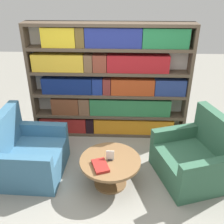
# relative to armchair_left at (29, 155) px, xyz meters

# --- Properties ---
(ground_plane) EXTENTS (14.00, 14.00, 0.00)m
(ground_plane) POSITION_rel_armchair_left_xyz_m (1.10, -0.37, -0.30)
(ground_plane) COLOR gray
(bookshelf) EXTENTS (2.65, 0.30, 1.95)m
(bookshelf) POSITION_rel_armchair_left_xyz_m (1.10, 1.13, 0.67)
(bookshelf) COLOR silver
(bookshelf) RESTS_ON ground_plane
(armchair_left) EXTENTS (0.87, 0.97, 0.94)m
(armchair_left) POSITION_rel_armchair_left_xyz_m (0.00, 0.00, 0.00)
(armchair_left) COLOR #386684
(armchair_left) RESTS_ON ground_plane
(armchair_right) EXTENTS (1.09, 1.16, 0.94)m
(armchair_right) POSITION_rel_armchair_left_xyz_m (2.36, 0.02, 0.00)
(armchair_right) COLOR #336047
(armchair_right) RESTS_ON ground_plane
(coffee_table) EXTENTS (0.82, 0.82, 0.41)m
(coffee_table) POSITION_rel_armchair_left_xyz_m (1.18, -0.19, -0.01)
(coffee_table) COLOR brown
(coffee_table) RESTS_ON ground_plane
(table_sign) EXTENTS (0.11, 0.06, 0.14)m
(table_sign) POSITION_rel_armchair_left_xyz_m (1.18, -0.19, 0.17)
(table_sign) COLOR black
(table_sign) RESTS_ON coffee_table
(stray_book) EXTENTS (0.26, 0.32, 0.04)m
(stray_book) POSITION_rel_armchair_left_xyz_m (1.06, -0.34, 0.13)
(stray_book) COLOR maroon
(stray_book) RESTS_ON coffee_table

